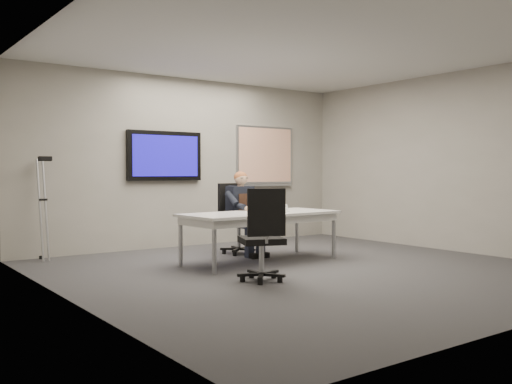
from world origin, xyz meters
TOP-DOWN VIEW (x-y plane):
  - floor at (0.00, 0.00)m, footprint 6.00×6.00m
  - ceiling at (0.00, 0.00)m, footprint 6.00×6.00m
  - wall_back at (0.00, 3.00)m, footprint 6.00×0.02m
  - wall_left at (-3.00, 0.00)m, footprint 0.02×6.00m
  - wall_right at (3.00, 0.00)m, footprint 0.02×6.00m
  - conference_table at (-0.10, 0.87)m, footprint 2.27×1.03m
  - tv_display at (-0.50, 2.95)m, footprint 1.30×0.09m
  - whiteboard at (1.55, 2.97)m, footprint 1.25×0.08m
  - office_chair_far at (0.09, 1.74)m, footprint 0.54×0.54m
  - office_chair_near at (-0.92, -0.28)m, footprint 0.66×0.66m
  - seated_person at (0.10, 1.50)m, footprint 0.39×0.67m
  - crutch at (-2.48, 2.79)m, footprint 0.21×0.63m
  - laptop at (0.13, 1.10)m, footprint 0.31×0.29m
  - name_tent at (0.10, 0.66)m, footprint 0.29×0.18m
  - pen at (-0.26, 0.54)m, footprint 0.03×0.15m

SIDE VIEW (x-z plane):
  - floor at x=0.00m, z-range -0.01..0.01m
  - office_chair_near at x=-0.92m, z-range -0.20..0.86m
  - office_chair_far at x=0.09m, z-range -0.20..0.87m
  - seated_person at x=0.10m, z-range -0.12..1.13m
  - conference_table at x=-0.10m, z-range 0.26..0.95m
  - pen at x=-0.26m, z-range 0.69..0.70m
  - laptop at x=0.13m, z-range 0.63..0.85m
  - name_tent at x=0.10m, z-range 0.69..0.80m
  - crutch at x=-2.48m, z-range -0.02..1.51m
  - wall_back at x=0.00m, z-range 0.00..2.80m
  - wall_left at x=-3.00m, z-range 0.00..2.80m
  - wall_right at x=3.00m, z-range 0.00..2.80m
  - tv_display at x=-0.50m, z-range 1.10..1.90m
  - whiteboard at x=1.55m, z-range 0.98..2.08m
  - ceiling at x=0.00m, z-range 2.79..2.81m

